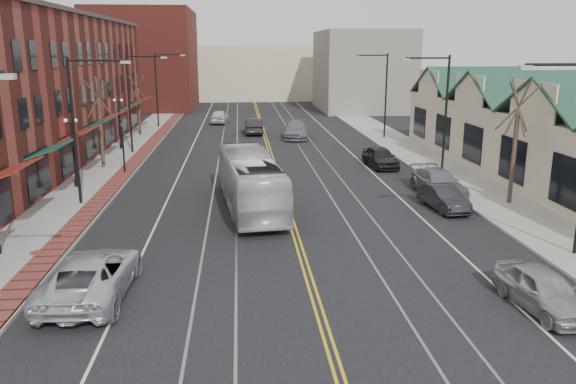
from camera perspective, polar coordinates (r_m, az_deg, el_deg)
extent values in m
plane|color=black|center=(17.65, 4.03, -14.63)|extent=(160.00, 160.00, 0.00)
cube|color=gray|center=(37.46, -19.47, 0.45)|extent=(4.00, 120.00, 0.15)
cube|color=gray|center=(39.04, 17.02, 1.19)|extent=(4.00, 120.00, 0.15)
cube|color=maroon|center=(45.44, -26.55, 9.03)|extent=(10.00, 50.00, 11.00)
cube|color=#BBAF90|center=(41.26, 25.03, 4.30)|extent=(8.00, 36.00, 4.60)
cube|color=maroon|center=(86.31, -14.30, 12.90)|extent=(14.00, 18.00, 14.00)
cube|color=#BBAF90|center=(100.35, -3.59, 12.01)|extent=(22.00, 14.00, 9.00)
cube|color=slate|center=(82.19, 7.53, 12.11)|extent=(12.00, 16.00, 11.00)
cube|color=#999999|center=(16.38, -26.81, 10.42)|extent=(0.50, 0.25, 0.15)
cylinder|color=black|center=(32.80, -20.89, 5.71)|extent=(0.16, 0.16, 8.00)
cylinder|color=black|center=(32.12, -18.87, 12.55)|extent=(3.00, 0.12, 0.12)
cube|color=#999999|center=(31.81, -16.17, 12.55)|extent=(0.50, 0.25, 0.15)
cylinder|color=black|center=(48.28, -15.83, 8.60)|extent=(0.16, 0.16, 8.00)
cylinder|color=black|center=(47.83, -14.33, 13.21)|extent=(3.00, 0.12, 0.12)
cube|color=#999999|center=(47.62, -12.50, 13.19)|extent=(0.50, 0.25, 0.15)
cylinder|color=black|center=(64.02, -13.21, 10.04)|extent=(0.16, 0.16, 8.00)
cylinder|color=black|center=(63.68, -12.03, 13.51)|extent=(3.00, 0.12, 0.12)
cube|color=#999999|center=(63.52, -10.65, 13.49)|extent=(0.50, 0.25, 0.15)
cylinder|color=black|center=(24.66, 26.14, 11.55)|extent=(3.00, 0.12, 0.12)
cube|color=#999999|center=(23.94, 22.97, 11.59)|extent=(0.50, 0.25, 0.15)
cylinder|color=black|center=(40.03, 15.73, 7.52)|extent=(0.16, 0.16, 8.00)
cylinder|color=black|center=(39.29, 14.01, 13.07)|extent=(3.00, 0.12, 0.12)
cube|color=#999999|center=(38.84, 11.85, 13.03)|extent=(0.50, 0.25, 0.15)
cylinder|color=black|center=(55.23, 9.91, 9.58)|extent=(0.16, 0.16, 8.00)
cylinder|color=black|center=(54.69, 8.52, 13.58)|extent=(3.00, 0.12, 0.12)
cube|color=#999999|center=(54.37, 6.94, 13.52)|extent=(0.50, 0.25, 0.15)
cylinder|color=black|center=(37.61, -20.68, 0.83)|extent=(0.28, 0.28, 0.40)
cylinder|color=black|center=(37.26, -20.92, 3.52)|extent=(0.14, 0.14, 4.00)
cube|color=black|center=(36.97, -21.20, 6.56)|extent=(0.60, 0.06, 0.06)
sphere|color=white|center=(37.03, -21.67, 6.77)|extent=(0.24, 0.24, 0.24)
sphere|color=white|center=(36.87, -20.77, 6.82)|extent=(0.24, 0.24, 0.24)
cylinder|color=black|center=(50.96, -16.57, 4.50)|extent=(0.28, 0.28, 0.40)
cylinder|color=black|center=(50.70, -16.72, 6.51)|extent=(0.14, 0.14, 4.00)
cube|color=black|center=(50.49, -16.88, 8.75)|extent=(0.60, 0.06, 0.06)
sphere|color=white|center=(50.54, -17.23, 8.90)|extent=(0.24, 0.24, 0.24)
sphere|color=white|center=(50.42, -16.55, 8.94)|extent=(0.24, 0.24, 0.24)
cylinder|color=#382B21|center=(42.84, -18.46, 5.64)|extent=(0.24, 0.24, 4.90)
cylinder|color=#382B21|center=(42.56, -18.73, 9.03)|extent=(0.58, 1.37, 2.90)
cylinder|color=#382B21|center=(42.56, -18.73, 9.03)|extent=(1.60, 0.66, 2.78)
cylinder|color=#382B21|center=(42.56, -18.73, 9.03)|extent=(0.53, 1.23, 2.96)
cylinder|color=#382B21|center=(42.56, -18.73, 9.03)|extent=(1.69, 1.03, 2.64)
cylinder|color=#382B21|center=(42.56, -18.73, 9.03)|extent=(1.78, 1.29, 2.48)
cylinder|color=#382B21|center=(58.42, -14.90, 7.86)|extent=(0.24, 0.24, 4.55)
cylinder|color=#382B21|center=(58.22, -15.05, 10.18)|extent=(0.55, 1.28, 2.69)
cylinder|color=#382B21|center=(58.22, -15.05, 10.18)|extent=(1.49, 0.62, 2.58)
cylinder|color=#382B21|center=(58.22, -15.05, 10.18)|extent=(0.50, 1.15, 2.75)
cylinder|color=#382B21|center=(58.22, -15.05, 10.18)|extent=(1.57, 0.97, 2.45)
cylinder|color=#382B21|center=(58.22, -15.05, 10.18)|extent=(1.66, 1.20, 2.30)
cylinder|color=#382B21|center=(33.38, 21.93, 3.36)|extent=(0.24, 0.24, 5.25)
cylinder|color=#382B21|center=(33.01, 22.37, 8.00)|extent=(0.61, 1.46, 3.10)
cylinder|color=#382B21|center=(33.01, 22.37, 8.00)|extent=(1.70, 0.70, 2.97)
cylinder|color=#382B21|center=(33.01, 22.37, 8.00)|extent=(0.56, 1.31, 3.17)
cylinder|color=#382B21|center=(33.01, 22.37, 8.00)|extent=(1.80, 1.10, 2.82)
cylinder|color=#382B21|center=(33.01, 22.37, 8.00)|extent=(1.90, 1.37, 2.65)
cylinder|color=#592D19|center=(26.18, -24.12, -5.63)|extent=(0.60, 0.60, 0.02)
cylinder|color=black|center=(40.63, -16.39, 4.14)|extent=(0.12, 0.12, 3.20)
imported|color=black|center=(40.38, -16.56, 6.59)|extent=(0.18, 0.15, 0.90)
imported|color=silver|center=(30.68, -3.84, 1.08)|extent=(3.74, 11.12, 3.04)
imported|color=silver|center=(21.13, -19.38, -7.97)|extent=(2.84, 5.89, 1.62)
imported|color=#9E9FA5|center=(20.91, 24.47, -9.03)|extent=(2.13, 4.30, 1.41)
imported|color=#232228|center=(31.73, 15.51, -0.56)|extent=(1.86, 4.17, 1.33)
imported|color=slate|center=(34.82, 15.04, 0.91)|extent=(2.42, 5.26, 1.49)
imported|color=black|center=(42.15, 9.36, 3.52)|extent=(2.17, 4.62, 1.53)
imported|color=#222327|center=(58.27, -3.51, 6.69)|extent=(1.82, 4.90, 1.60)
imported|color=slate|center=(55.26, 0.78, 6.31)|extent=(2.86, 5.80, 1.62)
imported|color=silver|center=(67.12, -6.94, 7.61)|extent=(2.38, 4.82, 1.58)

